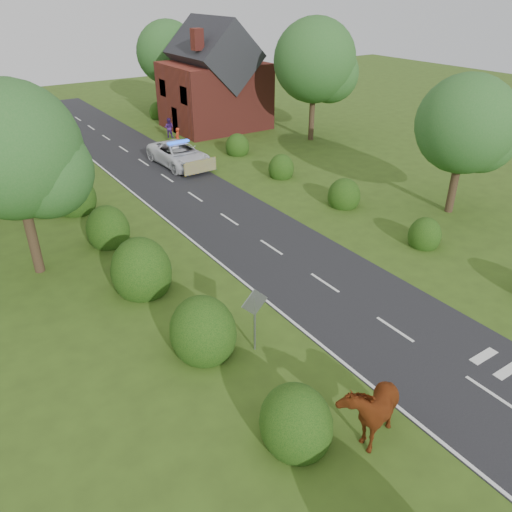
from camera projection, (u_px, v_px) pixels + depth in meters
ground at (395, 330)px, 18.73m from camera, size 120.00×120.00×0.00m
road at (203, 202)px, 29.64m from camera, size 6.00×70.00×0.02m
road_markings at (195, 220)px, 27.34m from camera, size 4.96×70.00×0.01m
hedgerow_left at (115, 239)px, 23.69m from camera, size 2.75×50.41×3.00m
hedgerow_right at (330, 190)px, 29.85m from camera, size 2.10×45.78×2.10m
tree_left_a at (20, 156)px, 20.02m from camera, size 5.74×5.60×8.38m
tree_right_a at (470, 128)px, 26.22m from camera, size 5.33×5.20×7.56m
tree_right_b at (319, 64)px, 38.77m from camera, size 6.56×6.40×9.40m
tree_right_c at (171, 55)px, 48.25m from camera, size 6.15×6.00×8.58m
road_sign at (255, 311)px, 16.94m from camera, size 1.06×0.08×2.53m
house at (214, 83)px, 43.39m from camera, size 8.00×7.40×9.17m
cow at (369, 409)px, 14.06m from camera, size 2.79×2.16×1.76m
police_van at (179, 154)px, 35.23m from camera, size 2.88×5.98×1.77m
pedestrian_red at (178, 138)px, 38.83m from camera, size 0.71×0.71×1.65m
pedestrian_purple at (169, 128)px, 41.73m from camera, size 1.01×0.99×1.64m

